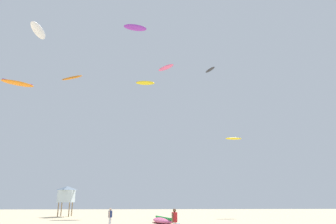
{
  "coord_description": "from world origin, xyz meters",
  "views": [
    {
      "loc": [
        -1.44,
        -15.09,
        2.34
      ],
      "look_at": [
        0.0,
        14.58,
        11.12
      ],
      "focal_mm": 31.59,
      "sensor_mm": 36.0,
      "label": 1
    }
  ],
  "objects_px": {
    "kite_aloft_2": "(145,83)",
    "kite_aloft_6": "(18,83)",
    "kite_grounded_near": "(163,220)",
    "kite_aloft_7": "(72,78)",
    "person_foreground": "(175,220)",
    "kite_aloft_4": "(234,139)",
    "kite_aloft_1": "(210,70)",
    "kite_aloft_3": "(38,31)",
    "lifeguard_tower": "(67,194)",
    "kite_aloft_5": "(135,28)",
    "kite_aloft_0": "(166,68)",
    "person_midground": "(110,216)"
  },
  "relations": [
    {
      "from": "kite_aloft_3",
      "to": "kite_aloft_6",
      "type": "distance_m",
      "value": 6.33
    },
    {
      "from": "person_foreground",
      "to": "person_midground",
      "type": "bearing_deg",
      "value": -12.73
    },
    {
      "from": "kite_grounded_near",
      "to": "kite_aloft_4",
      "type": "xyz_separation_m",
      "value": [
        11.87,
        15.03,
        11.47
      ]
    },
    {
      "from": "kite_grounded_near",
      "to": "kite_aloft_4",
      "type": "bearing_deg",
      "value": 51.69
    },
    {
      "from": "kite_aloft_1",
      "to": "kite_aloft_5",
      "type": "xyz_separation_m",
      "value": [
        -12.01,
        -9.48,
        1.67
      ]
    },
    {
      "from": "kite_aloft_0",
      "to": "kite_aloft_2",
      "type": "height_order",
      "value": "kite_aloft_2"
    },
    {
      "from": "kite_aloft_0",
      "to": "kite_aloft_2",
      "type": "distance_m",
      "value": 11.18
    },
    {
      "from": "kite_aloft_2",
      "to": "kite_aloft_7",
      "type": "xyz_separation_m",
      "value": [
        -10.97,
        -11.84,
        -4.17
      ]
    },
    {
      "from": "kite_grounded_near",
      "to": "kite_aloft_1",
      "type": "distance_m",
      "value": 27.78
    },
    {
      "from": "kite_aloft_4",
      "to": "person_foreground",
      "type": "bearing_deg",
      "value": -114.32
    },
    {
      "from": "lifeguard_tower",
      "to": "kite_aloft_0",
      "type": "xyz_separation_m",
      "value": [
        14.21,
        -0.11,
        20.05
      ]
    },
    {
      "from": "kite_aloft_2",
      "to": "kite_aloft_6",
      "type": "xyz_separation_m",
      "value": [
        -13.47,
        -23.33,
        -9.78
      ]
    },
    {
      "from": "person_foreground",
      "to": "kite_aloft_0",
      "type": "bearing_deg",
      "value": -51.45
    },
    {
      "from": "kite_aloft_0",
      "to": "kite_aloft_3",
      "type": "xyz_separation_m",
      "value": [
        -14.91,
        -14.69,
        -2.66
      ]
    },
    {
      "from": "lifeguard_tower",
      "to": "kite_aloft_6",
      "type": "relative_size",
      "value": 1.23
    },
    {
      "from": "kite_aloft_3",
      "to": "kite_aloft_2",
      "type": "bearing_deg",
      "value": 65.93
    },
    {
      "from": "kite_aloft_1",
      "to": "person_midground",
      "type": "bearing_deg",
      "value": -127.46
    },
    {
      "from": "kite_aloft_0",
      "to": "kite_aloft_5",
      "type": "bearing_deg",
      "value": -117.11
    },
    {
      "from": "person_foreground",
      "to": "kite_aloft_2",
      "type": "height_order",
      "value": "kite_aloft_2"
    },
    {
      "from": "kite_aloft_4",
      "to": "kite_aloft_1",
      "type": "bearing_deg",
      "value": -157.4
    },
    {
      "from": "person_midground",
      "to": "lifeguard_tower",
      "type": "height_order",
      "value": "lifeguard_tower"
    },
    {
      "from": "person_foreground",
      "to": "kite_aloft_6",
      "type": "relative_size",
      "value": 0.51
    },
    {
      "from": "kite_aloft_3",
      "to": "kite_aloft_7",
      "type": "relative_size",
      "value": 0.89
    },
    {
      "from": "kite_grounded_near",
      "to": "kite_aloft_5",
      "type": "height_order",
      "value": "kite_aloft_5"
    },
    {
      "from": "kite_aloft_2",
      "to": "kite_aloft_3",
      "type": "distance_m",
      "value": 27.85
    },
    {
      "from": "person_midground",
      "to": "kite_aloft_1",
      "type": "bearing_deg",
      "value": 71.79
    },
    {
      "from": "person_foreground",
      "to": "kite_aloft_1",
      "type": "distance_m",
      "value": 33.43
    },
    {
      "from": "person_foreground",
      "to": "kite_aloft_4",
      "type": "bearing_deg",
      "value": -74.96
    },
    {
      "from": "kite_aloft_0",
      "to": "kite_aloft_7",
      "type": "height_order",
      "value": "kite_aloft_0"
    },
    {
      "from": "kite_aloft_0",
      "to": "kite_aloft_7",
      "type": "relative_size",
      "value": 0.8
    },
    {
      "from": "person_foreground",
      "to": "kite_grounded_near",
      "type": "distance_m",
      "value": 10.32
    },
    {
      "from": "person_midground",
      "to": "kite_aloft_3",
      "type": "xyz_separation_m",
      "value": [
        -9.32,
        1.75,
        19.52
      ]
    },
    {
      "from": "kite_grounded_near",
      "to": "kite_aloft_6",
      "type": "relative_size",
      "value": 1.65
    },
    {
      "from": "kite_aloft_4",
      "to": "kite_aloft_2",
      "type": "bearing_deg",
      "value": 150.57
    },
    {
      "from": "lifeguard_tower",
      "to": "kite_aloft_5",
      "type": "relative_size",
      "value": 1.28
    },
    {
      "from": "kite_aloft_5",
      "to": "kite_aloft_6",
      "type": "bearing_deg",
      "value": -162.46
    },
    {
      "from": "kite_grounded_near",
      "to": "kite_aloft_2",
      "type": "bearing_deg",
      "value": 97.12
    },
    {
      "from": "kite_aloft_5",
      "to": "kite_aloft_3",
      "type": "bearing_deg",
      "value": -150.76
    },
    {
      "from": "kite_aloft_1",
      "to": "kite_aloft_7",
      "type": "distance_m",
      "value": 22.36
    },
    {
      "from": "kite_aloft_7",
      "to": "kite_aloft_6",
      "type": "bearing_deg",
      "value": -102.27
    },
    {
      "from": "person_foreground",
      "to": "kite_aloft_2",
      "type": "bearing_deg",
      "value": -44.96
    },
    {
      "from": "lifeguard_tower",
      "to": "kite_aloft_4",
      "type": "height_order",
      "value": "kite_aloft_4"
    },
    {
      "from": "kite_aloft_1",
      "to": "kite_aloft_6",
      "type": "bearing_deg",
      "value": -151.32
    },
    {
      "from": "kite_aloft_1",
      "to": "kite_aloft_7",
      "type": "height_order",
      "value": "kite_aloft_1"
    },
    {
      "from": "kite_grounded_near",
      "to": "kite_aloft_7",
      "type": "height_order",
      "value": "kite_aloft_7"
    },
    {
      "from": "kite_aloft_2",
      "to": "kite_aloft_3",
      "type": "bearing_deg",
      "value": -114.07
    },
    {
      "from": "kite_aloft_0",
      "to": "kite_aloft_7",
      "type": "bearing_deg",
      "value": -174.59
    },
    {
      "from": "kite_aloft_4",
      "to": "kite_aloft_5",
      "type": "height_order",
      "value": "kite_aloft_5"
    },
    {
      "from": "kite_aloft_6",
      "to": "kite_aloft_1",
      "type": "bearing_deg",
      "value": 28.68
    },
    {
      "from": "kite_aloft_3",
      "to": "kite_aloft_4",
      "type": "bearing_deg",
      "value": 32.85
    }
  ]
}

